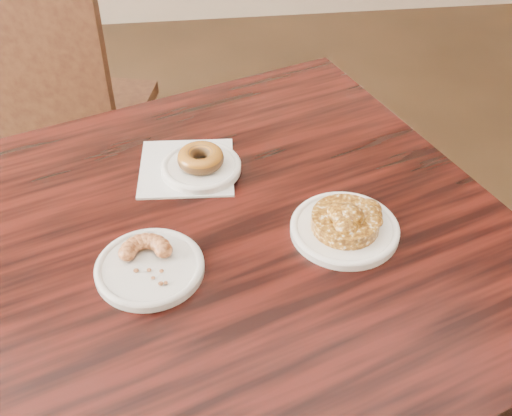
{
  "coord_description": "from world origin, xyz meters",
  "views": [
    {
      "loc": [
        0.01,
        -0.7,
        1.46
      ],
      "look_at": [
        0.1,
        0.06,
        0.8
      ],
      "focal_mm": 45.0,
      "sensor_mm": 36.0,
      "label": 1
    }
  ],
  "objects": [
    {
      "name": "napkin",
      "position": [
        -0.0,
        0.24,
        0.75
      ],
      "size": [
        0.18,
        0.18,
        0.0
      ],
      "primitive_type": "cube",
      "rotation": [
        0.0,
        0.0,
        -0.07
      ],
      "color": "silver",
      "rests_on": "cafe_table"
    },
    {
      "name": "cafe_table",
      "position": [
        0.06,
        0.06,
        0.38
      ],
      "size": [
        1.14,
        1.14,
        0.75
      ],
      "primitive_type": "cube",
      "rotation": [
        0.0,
        0.0,
        0.35
      ],
      "color": "black",
      "rests_on": "floor"
    },
    {
      "name": "glazed_donut",
      "position": [
        0.02,
        0.22,
        0.78
      ],
      "size": [
        0.08,
        0.08,
        0.03
      ],
      "primitive_type": "torus",
      "color": "brown",
      "rests_on": "plate_donut"
    },
    {
      "name": "cruller_fragment",
      "position": [
        -0.07,
        -0.01,
        0.77
      ],
      "size": [
        0.09,
        0.09,
        0.03
      ],
      "primitive_type": null,
      "color": "#5E2C12",
      "rests_on": "plate_cruller"
    },
    {
      "name": "apple_fritter",
      "position": [
        0.24,
        0.04,
        0.78
      ],
      "size": [
        0.15,
        0.15,
        0.04
      ],
      "primitive_type": null,
      "color": "#432207",
      "rests_on": "plate_fritter"
    },
    {
      "name": "plate_donut",
      "position": [
        0.02,
        0.22,
        0.76
      ],
      "size": [
        0.14,
        0.14,
        0.01
      ],
      "primitive_type": "cylinder",
      "color": "white",
      "rests_on": "napkin"
    },
    {
      "name": "plate_cruller",
      "position": [
        -0.07,
        -0.01,
        0.76
      ],
      "size": [
        0.17,
        0.17,
        0.01
      ],
      "primitive_type": "cylinder",
      "color": "silver",
      "rests_on": "cafe_table"
    },
    {
      "name": "chair_far",
      "position": [
        -0.33,
        0.92,
        0.45
      ],
      "size": [
        0.53,
        0.53,
        0.9
      ],
      "primitive_type": null,
      "rotation": [
        0.0,
        0.0,
        2.88
      ],
      "color": "black",
      "rests_on": "floor"
    },
    {
      "name": "plate_fritter",
      "position": [
        0.24,
        0.04,
        0.76
      ],
      "size": [
        0.18,
        0.18,
        0.01
      ],
      "primitive_type": "cylinder",
      "color": "white",
      "rests_on": "cafe_table"
    }
  ]
}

